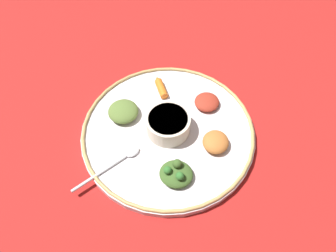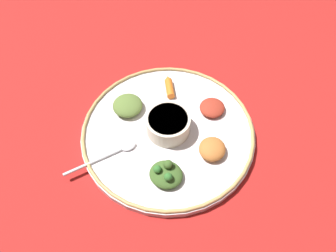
# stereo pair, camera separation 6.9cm
# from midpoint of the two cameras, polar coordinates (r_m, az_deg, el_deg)

# --- Properties ---
(ground_plane) EXTENTS (2.40, 2.40, 0.00)m
(ground_plane) POSITION_cam_midpoint_polar(r_m,az_deg,el_deg) (0.72, -2.75, -1.71)
(ground_plane) COLOR maroon
(platter) EXTENTS (0.41, 0.41, 0.02)m
(platter) POSITION_cam_midpoint_polar(r_m,az_deg,el_deg) (0.71, -2.78, -1.31)
(platter) COLOR silver
(platter) RESTS_ON ground_plane
(platter_rim) EXTENTS (0.40, 0.40, 0.01)m
(platter_rim) POSITION_cam_midpoint_polar(r_m,az_deg,el_deg) (0.70, -2.81, -0.76)
(platter_rim) COLOR tan
(platter_rim) RESTS_ON platter
(center_bowl) EXTENTS (0.10, 0.10, 0.05)m
(center_bowl) POSITION_cam_midpoint_polar(r_m,az_deg,el_deg) (0.68, -2.89, 0.24)
(center_bowl) COLOR beige
(center_bowl) RESTS_ON platter
(spoon) EXTENTS (0.04, 0.17, 0.01)m
(spoon) POSITION_cam_midpoint_polar(r_m,az_deg,el_deg) (0.67, -12.52, -6.82)
(spoon) COLOR silver
(spoon) RESTS_ON platter
(greens_pile) EXTENTS (0.10, 0.10, 0.04)m
(greens_pile) POSITION_cam_midpoint_polar(r_m,az_deg,el_deg) (0.63, -1.63, -9.18)
(greens_pile) COLOR #385623
(greens_pile) RESTS_ON platter
(carrot_near_spoon) EXTENTS (0.07, 0.03, 0.02)m
(carrot_near_spoon) POSITION_cam_midpoint_polar(r_m,az_deg,el_deg) (0.78, -3.98, 7.24)
(carrot_near_spoon) COLOR orange
(carrot_near_spoon) RESTS_ON platter
(mound_chickpea) EXTENTS (0.08, 0.09, 0.03)m
(mound_chickpea) POSITION_cam_midpoint_polar(r_m,az_deg,el_deg) (0.67, 6.12, -3.25)
(mound_chickpea) COLOR #B2662D
(mound_chickpea) RESTS_ON platter
(mound_collards) EXTENTS (0.10, 0.10, 0.03)m
(mound_collards) POSITION_cam_midpoint_polar(r_m,az_deg,el_deg) (0.73, -11.16, 2.55)
(mound_collards) COLOR #567033
(mound_collards) RESTS_ON platter
(mound_beet) EXTENTS (0.07, 0.07, 0.02)m
(mound_beet) POSITION_cam_midpoint_polar(r_m,az_deg,el_deg) (0.74, 4.74, 4.38)
(mound_beet) COLOR maroon
(mound_beet) RESTS_ON platter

